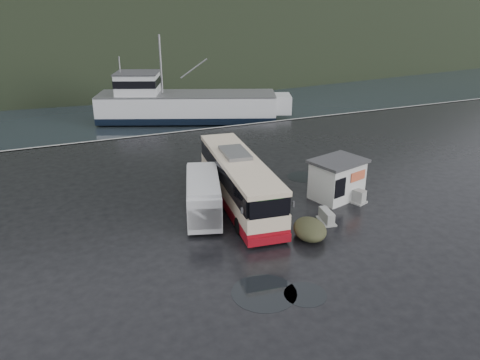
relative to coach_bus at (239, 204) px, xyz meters
name	(u,v)px	position (x,y,z in m)	size (l,w,h in m)	color
ground	(240,222)	(-0.95, -2.40, 0.00)	(160.00, 160.00, 0.00)	black
harbor_water	(77,45)	(-0.95, 107.60, 0.00)	(300.00, 180.00, 0.02)	black
quay_edge	(159,134)	(-0.95, 17.60, 0.00)	(160.00, 0.60, 1.50)	#999993
headland	(73,19)	(9.05, 247.60, 0.00)	(780.00, 540.00, 570.00)	black
coach_bus	(239,204)	(0.00, 0.00, 0.00)	(2.91, 11.56, 3.27)	beige
white_van	(204,214)	(-2.57, -0.60, 0.00)	(2.03, 5.88, 2.46)	silver
waste_bin_left	(248,233)	(-1.03, -3.81, 0.00)	(0.93, 0.93, 1.29)	#136C27
waste_bin_right	(277,214)	(1.56, -2.20, 0.00)	(1.13, 1.13, 1.57)	#136C27
dome_tent	(309,237)	(1.87, -5.56, 0.00)	(1.79, 2.50, 0.98)	#393A23
ticket_kiosk	(335,198)	(6.23, -1.55, 0.00)	(3.36, 2.55, 2.63)	silver
jersey_barrier_a	(352,201)	(6.96, -2.39, 0.00)	(0.88, 1.75, 0.88)	#999993
jersey_barrier_b	(326,222)	(3.75, -4.31, 0.00)	(0.73, 1.47, 0.73)	#999993
fishing_trawler	(187,109)	(4.63, 26.79, 0.00)	(24.00, 5.28, 9.60)	silver
puddles	(287,247)	(0.23, -6.01, 0.01)	(11.36, 14.73, 0.01)	black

